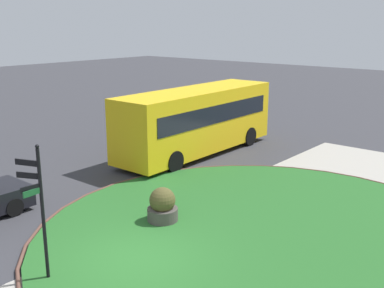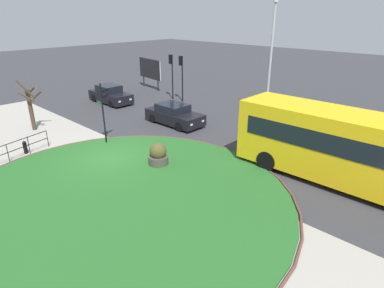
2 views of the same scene
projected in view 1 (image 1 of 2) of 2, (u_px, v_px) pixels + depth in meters
ground at (136, 262)px, 13.01m from camera, size 120.00×120.00×0.00m
grass_island at (268, 236)px, 14.45m from camera, size 14.49×14.49×0.10m
grass_kerb_ring at (268, 236)px, 14.45m from camera, size 14.80×14.80×0.11m
signpost_directional at (39, 204)px, 11.55m from camera, size 0.56×0.70×3.65m
bus_yellow at (197, 120)px, 23.41m from camera, size 9.69×2.74×3.28m
planter_near_signpost at (163, 207)px, 15.42m from camera, size 1.02×1.02×1.24m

